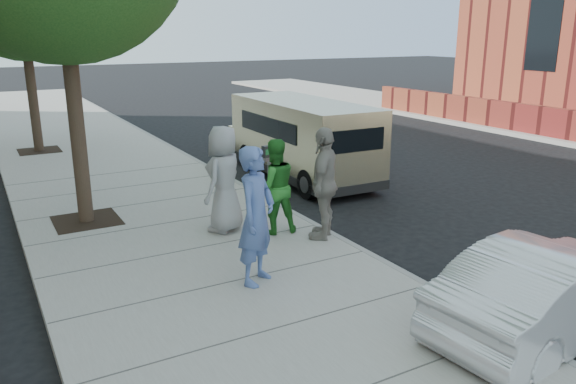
# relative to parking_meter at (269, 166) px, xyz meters

# --- Properties ---
(ground) EXTENTS (120.00, 120.00, 0.00)m
(ground) POSITION_rel_parking_meter_xyz_m (-0.87, -0.83, -1.19)
(ground) COLOR black
(ground) RESTS_ON ground
(sidewalk) EXTENTS (5.00, 60.00, 0.15)m
(sidewalk) POSITION_rel_parking_meter_xyz_m (-1.87, -0.83, -1.12)
(sidewalk) COLOR gray
(sidewalk) RESTS_ON ground
(curb_face) EXTENTS (0.12, 60.00, 0.16)m
(curb_face) POSITION_rel_parking_meter_xyz_m (0.57, -0.83, -1.12)
(curb_face) COLOR gray
(curb_face) RESTS_ON ground
(parking_meter) EXTENTS (0.31, 0.17, 1.44)m
(parking_meter) POSITION_rel_parking_meter_xyz_m (0.00, 0.00, 0.00)
(parking_meter) COLOR gray
(parking_meter) RESTS_ON sidewalk
(van) EXTENTS (1.92, 5.41, 1.99)m
(van) POSITION_rel_parking_meter_xyz_m (2.43, 2.92, -0.14)
(van) COLOR beige
(van) RESTS_ON ground
(sedan) EXTENTS (3.81, 1.70, 1.21)m
(sedan) POSITION_rel_parking_meter_xyz_m (1.13, -5.38, -0.59)
(sedan) COLOR silver
(sedan) RESTS_ON ground
(person_officer) EXTENTS (0.87, 0.82, 2.01)m
(person_officer) POSITION_rel_parking_meter_xyz_m (-1.51, -2.51, -0.04)
(person_officer) COLOR #5069AA
(person_officer) RESTS_ON sidewalk
(person_green_shirt) EXTENTS (0.93, 0.78, 1.71)m
(person_green_shirt) POSITION_rel_parking_meter_xyz_m (-0.30, -0.77, -0.19)
(person_green_shirt) COLOR #2A822A
(person_green_shirt) RESTS_ON sidewalk
(person_gray_shirt) EXTENTS (1.12, 1.06, 1.93)m
(person_gray_shirt) POSITION_rel_parking_meter_xyz_m (-1.04, -0.24, -0.08)
(person_gray_shirt) COLOR #98989A
(person_gray_shirt) RESTS_ON sidewalk
(person_striped_polo) EXTENTS (1.16, 1.15, 1.97)m
(person_striped_polo) POSITION_rel_parking_meter_xyz_m (0.33, -1.43, -0.06)
(person_striped_polo) COLOR gray
(person_striped_polo) RESTS_ON sidewalk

